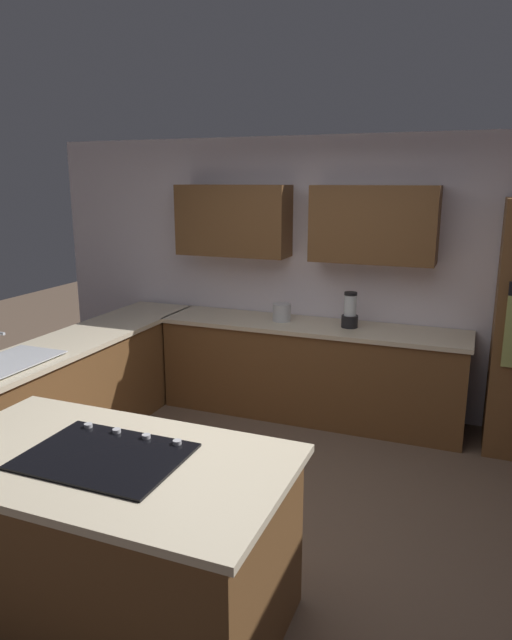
{
  "coord_description": "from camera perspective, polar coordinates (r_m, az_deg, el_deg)",
  "views": [
    {
      "loc": [
        -1.29,
        3.2,
        2.2
      ],
      "look_at": [
        0.48,
        -1.3,
        1.0
      ],
      "focal_mm": 31.9,
      "sensor_mm": 36.0,
      "label": 1
    }
  ],
  "objects": [
    {
      "name": "ground_plane",
      "position": [
        4.09,
        -0.4,
        -18.62
      ],
      "size": [
        14.0,
        14.0,
        0.0
      ],
      "primitive_type": "plane",
      "color": "brown"
    },
    {
      "name": "lower_cabinets_back",
      "position": [
        5.41,
        5.45,
        -5.27
      ],
      "size": [
        2.8,
        0.6,
        0.86
      ],
      "primitive_type": "cube",
      "color": "brown",
      "rests_on": "ground"
    },
    {
      "name": "lower_cabinets_side",
      "position": [
        5.19,
        -17.13,
        -6.71
      ],
      "size": [
        0.6,
        2.9,
        0.86
      ],
      "primitive_type": "cube",
      "color": "brown",
      "rests_on": "ground"
    },
    {
      "name": "island_top",
      "position": [
        2.92,
        -14.93,
        -13.52
      ],
      "size": [
        1.81,
        1.01,
        0.04
      ],
      "primitive_type": "cube",
      "color": "beige",
      "rests_on": "island_base"
    },
    {
      "name": "wall_back",
      "position": [
        5.48,
        6.99,
        5.66
      ],
      "size": [
        6.0,
        0.44,
        2.6
      ],
      "color": "silver",
      "rests_on": "ground"
    },
    {
      "name": "blender",
      "position": [
        5.19,
        9.41,
        0.77
      ],
      "size": [
        0.15,
        0.15,
        0.32
      ],
      "color": "black",
      "rests_on": "countertop_back"
    },
    {
      "name": "countertop_side",
      "position": [
        5.05,
        -17.5,
        -1.92
      ],
      "size": [
        0.64,
        2.94,
        0.04
      ],
      "primitive_type": "cube",
      "color": "beige",
      "rests_on": "lower_cabinets_side"
    },
    {
      "name": "sink_unit",
      "position": [
        4.52,
        -23.51,
        -3.78
      ],
      "size": [
        0.46,
        0.7,
        0.23
      ],
      "color": "#515456",
      "rests_on": "countertop_side"
    },
    {
      "name": "cooktop",
      "position": [
        2.91,
        -14.9,
        -13.0
      ],
      "size": [
        0.76,
        0.56,
        0.03
      ],
      "color": "black",
      "rests_on": "island_top"
    },
    {
      "name": "island_base",
      "position": [
        3.15,
        -14.39,
        -20.83
      ],
      "size": [
        1.73,
        0.93,
        0.86
      ],
      "primitive_type": "cube",
      "color": "brown",
      "rests_on": "ground"
    },
    {
      "name": "countertop_back",
      "position": [
        5.28,
        5.57,
        -0.65
      ],
      "size": [
        2.84,
        0.64,
        0.04
      ],
      "primitive_type": "cube",
      "color": "beige",
      "rests_on": "lower_cabinets_back"
    },
    {
      "name": "kettle",
      "position": [
        5.37,
        2.6,
        0.78
      ],
      "size": [
        0.17,
        0.17,
        0.17
      ],
      "primitive_type": "cylinder",
      "color": "#B7BABF",
      "rests_on": "countertop_back"
    }
  ]
}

